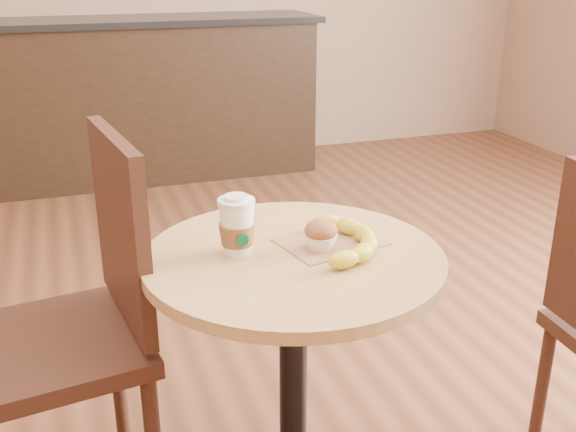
{
  "coord_description": "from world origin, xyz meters",
  "views": [
    {
      "loc": [
        -0.53,
        -1.33,
        1.4
      ],
      "look_at": [
        -0.05,
        0.08,
        0.83
      ],
      "focal_mm": 42.0,
      "sensor_mm": 36.0,
      "label": 1
    }
  ],
  "objects_px": {
    "chair_left": "(77,321)",
    "muffin": "(321,235)",
    "banana": "(346,238)",
    "cafe_table": "(293,332)",
    "coffee_cup": "(237,228)"
  },
  "relations": [
    {
      "from": "chair_left",
      "to": "muffin",
      "type": "distance_m",
      "value": 0.64
    },
    {
      "from": "chair_left",
      "to": "banana",
      "type": "xyz_separation_m",
      "value": [
        0.63,
        -0.19,
        0.21
      ]
    },
    {
      "from": "banana",
      "to": "cafe_table",
      "type": "bearing_deg",
      "value": -164.83
    },
    {
      "from": "cafe_table",
      "to": "muffin",
      "type": "height_order",
      "value": "muffin"
    },
    {
      "from": "coffee_cup",
      "to": "muffin",
      "type": "bearing_deg",
      "value": -14.85
    },
    {
      "from": "coffee_cup",
      "to": "muffin",
      "type": "relative_size",
      "value": 1.8
    },
    {
      "from": "cafe_table",
      "to": "muffin",
      "type": "bearing_deg",
      "value": 0.37
    },
    {
      "from": "cafe_table",
      "to": "coffee_cup",
      "type": "bearing_deg",
      "value": 161.19
    },
    {
      "from": "muffin",
      "to": "coffee_cup",
      "type": "bearing_deg",
      "value": 167.73
    },
    {
      "from": "coffee_cup",
      "to": "banana",
      "type": "relative_size",
      "value": 0.49
    },
    {
      "from": "muffin",
      "to": "banana",
      "type": "bearing_deg",
      "value": -6.25
    },
    {
      "from": "muffin",
      "to": "banana",
      "type": "xyz_separation_m",
      "value": [
        0.06,
        -0.01,
        -0.01
      ]
    },
    {
      "from": "cafe_table",
      "to": "muffin",
      "type": "xyz_separation_m",
      "value": [
        0.07,
        0.0,
        0.25
      ]
    },
    {
      "from": "chair_left",
      "to": "banana",
      "type": "distance_m",
      "value": 0.7
    },
    {
      "from": "chair_left",
      "to": "cafe_table",
      "type": "bearing_deg",
      "value": 61.58
    }
  ]
}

